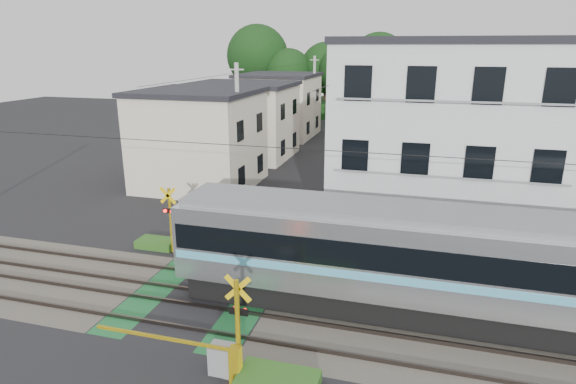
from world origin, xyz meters
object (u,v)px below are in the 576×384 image
(crossing_signal_far, at_px, (181,238))
(apartment_block, at_px, (445,140))
(pedestrian, at_px, (361,132))
(crossing_signal_near, at_px, (224,353))

(crossing_signal_far, relative_size, apartment_block, 0.46)
(crossing_signal_far, xyz_separation_m, pedestrian, (4.31, 28.77, 0.20))
(crossing_signal_far, xyz_separation_m, apartment_block, (11.09, 5.84, 3.94))
(crossing_signal_near, bearing_deg, crossing_signal_far, 125.29)
(crossing_signal_near, distance_m, pedestrian, 36.09)
(crossing_signal_near, bearing_deg, apartment_block, 65.78)
(apartment_block, bearing_deg, crossing_signal_near, -114.22)
(crossing_signal_near, relative_size, apartment_block, 0.46)
(crossing_signal_near, distance_m, apartment_block, 14.95)
(crossing_signal_near, xyz_separation_m, apartment_block, (5.91, 13.15, 3.94))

